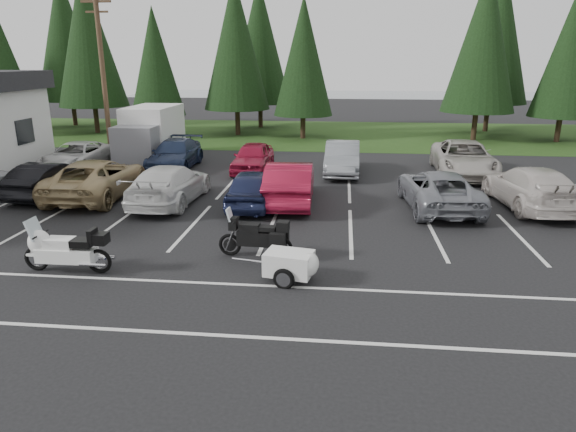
% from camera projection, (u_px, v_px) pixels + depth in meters
% --- Properties ---
extents(ground, '(120.00, 120.00, 0.00)m').
position_uv_depth(ground, '(250.00, 238.00, 16.35)').
color(ground, black).
rests_on(ground, ground).
extents(grass_strip, '(80.00, 16.00, 0.01)m').
position_uv_depth(grass_strip, '(305.00, 134.00, 39.16)').
color(grass_strip, '#1C3B12').
rests_on(grass_strip, ground).
extents(lake_water, '(70.00, 50.00, 0.02)m').
position_uv_depth(lake_water, '(352.00, 102.00, 68.23)').
color(lake_water, slate).
rests_on(lake_water, ground).
extents(utility_pole, '(1.60, 0.26, 9.00)m').
position_uv_depth(utility_pole, '(103.00, 74.00, 27.38)').
color(utility_pole, '#473321').
rests_on(utility_pole, ground).
extents(box_truck, '(2.40, 5.60, 2.90)m').
position_uv_depth(box_truck, '(148.00, 134.00, 28.61)').
color(box_truck, silver).
rests_on(box_truck, ground).
extents(stall_markings, '(32.00, 16.00, 0.01)m').
position_uv_depth(stall_markings, '(260.00, 219.00, 18.25)').
color(stall_markings, silver).
rests_on(stall_markings, ground).
extents(conifer_1, '(3.96, 3.96, 9.22)m').
position_uv_depth(conifer_1, '(1.00, 60.00, 37.14)').
color(conifer_1, '#332316').
rests_on(conifer_1, ground).
extents(conifer_2, '(5.10, 5.10, 11.89)m').
position_uv_depth(conifer_2, '(88.00, 38.00, 37.59)').
color(conifer_2, '#332316').
rests_on(conifer_2, ground).
extents(conifer_3, '(3.87, 3.87, 9.02)m').
position_uv_depth(conifer_3, '(155.00, 62.00, 36.20)').
color(conifer_3, '#332316').
rests_on(conifer_3, ground).
extents(conifer_4, '(4.80, 4.80, 11.17)m').
position_uv_depth(conifer_4, '(235.00, 43.00, 36.70)').
color(conifer_4, '#332316').
rests_on(conifer_4, ground).
extents(conifer_5, '(4.14, 4.14, 9.63)m').
position_uv_depth(conifer_5, '(304.00, 56.00, 35.23)').
color(conifer_5, '#332316').
rests_on(conifer_5, ground).
extents(conifer_6, '(4.93, 4.93, 11.48)m').
position_uv_depth(conifer_6, '(484.00, 39.00, 34.17)').
color(conifer_6, '#332316').
rests_on(conifer_6, ground).
extents(conifer_7, '(4.27, 4.27, 9.94)m').
position_uv_depth(conifer_7, '(570.00, 53.00, 33.60)').
color(conifer_7, '#332316').
rests_on(conifer_7, ground).
extents(conifer_back_a, '(5.28, 5.28, 12.30)m').
position_uv_depth(conifer_back_a, '(65.00, 37.00, 41.92)').
color(conifer_back_a, '#332316').
rests_on(conifer_back_a, ground).
extents(conifer_back_b, '(4.97, 4.97, 11.58)m').
position_uv_depth(conifer_back_b, '(259.00, 42.00, 40.90)').
color(conifer_back_b, '#332316').
rests_on(conifer_back_b, ground).
extents(conifer_back_c, '(5.50, 5.50, 12.81)m').
position_uv_depth(conifer_back_c, '(496.00, 30.00, 38.21)').
color(conifer_back_c, '#332316').
rests_on(conifer_back_c, ground).
extents(car_near_1, '(1.78, 4.43, 1.43)m').
position_uv_depth(car_near_1, '(49.00, 179.00, 21.20)').
color(car_near_1, black).
rests_on(car_near_1, ground).
extents(car_near_2, '(2.82, 5.79, 1.58)m').
position_uv_depth(car_near_2, '(97.00, 178.00, 20.99)').
color(car_near_2, tan).
rests_on(car_near_2, ground).
extents(car_near_3, '(2.30, 5.31, 1.52)m').
position_uv_depth(car_near_3, '(170.00, 184.00, 20.13)').
color(car_near_3, silver).
rests_on(car_near_3, ground).
extents(car_near_4, '(1.79, 4.33, 1.47)m').
position_uv_depth(car_near_4, '(253.00, 188.00, 19.72)').
color(car_near_4, '#1B2144').
rests_on(car_near_4, ground).
extents(car_near_5, '(1.95, 5.11, 1.66)m').
position_uv_depth(car_near_5, '(290.00, 183.00, 20.09)').
color(car_near_5, maroon).
rests_on(car_near_5, ground).
extents(car_near_6, '(2.80, 5.43, 1.46)m').
position_uv_depth(car_near_6, '(439.00, 190.00, 19.42)').
color(car_near_6, gray).
rests_on(car_near_6, ground).
extents(car_near_7, '(2.65, 5.61, 1.58)m').
position_uv_depth(car_near_7, '(531.00, 187.00, 19.54)').
color(car_near_7, beige).
rests_on(car_near_7, ground).
extents(car_far_0, '(2.31, 4.96, 1.38)m').
position_uv_depth(car_far_0, '(76.00, 156.00, 26.34)').
color(car_far_0, silver).
rests_on(car_far_0, ground).
extents(car_far_1, '(2.18, 5.12, 1.47)m').
position_uv_depth(car_far_1, '(175.00, 154.00, 26.54)').
color(car_far_1, '#1A2541').
rests_on(car_far_1, ground).
extents(car_far_2, '(1.84, 4.32, 1.46)m').
position_uv_depth(car_far_2, '(253.00, 157.00, 25.79)').
color(car_far_2, maroon).
rests_on(car_far_2, ground).
extents(car_far_3, '(1.72, 4.76, 1.56)m').
position_uv_depth(car_far_3, '(342.00, 158.00, 25.34)').
color(car_far_3, gray).
rests_on(car_far_3, ground).
extents(car_far_4, '(3.08, 6.05, 1.64)m').
position_uv_depth(car_far_4, '(464.00, 158.00, 25.03)').
color(car_far_4, '#AFA8A0').
rests_on(car_far_4, ground).
extents(touring_motorcycle, '(2.69, 0.83, 1.49)m').
position_uv_depth(touring_motorcycle, '(66.00, 246.00, 13.56)').
color(touring_motorcycle, white).
rests_on(touring_motorcycle, ground).
extents(cargo_trailer, '(1.88, 1.28, 0.80)m').
position_uv_depth(cargo_trailer, '(289.00, 266.00, 13.11)').
color(cargo_trailer, white).
rests_on(cargo_trailer, ground).
extents(adventure_motorcycle, '(2.45, 1.00, 1.46)m').
position_uv_depth(adventure_motorcycle, '(255.00, 233.00, 14.58)').
color(adventure_motorcycle, black).
rests_on(adventure_motorcycle, ground).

